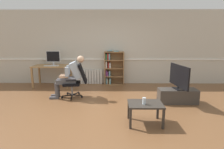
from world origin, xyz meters
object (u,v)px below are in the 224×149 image
object	(u,v)px
radiator	(90,77)
tv_screen	(179,77)
computer_mouse	(58,65)
tv_stand	(177,96)
office_chair	(77,79)
imac_monitor	(53,57)
drinking_glass	(144,101)
person_seated	(71,75)
keyboard	(50,66)
coffee_table	(145,106)
computer_desk	(52,68)
bookshelf	(113,68)

from	to	relation	value
radiator	tv_screen	size ratio (longest dim) A/B	0.96
computer_mouse	tv_stand	size ratio (longest dim) A/B	0.10
computer_mouse	office_chair	bearing A→B (deg)	-50.97
imac_monitor	drinking_glass	distance (m)	4.08
person_seated	tv_screen	xyz separation A→B (m)	(2.95, -0.42, 0.07)
radiator	tv_screen	bearing A→B (deg)	-37.72
computer_mouse	person_seated	size ratio (longest dim) A/B	0.08
keyboard	drinking_glass	size ratio (longest dim) A/B	3.11
coffee_table	imac_monitor	bearing A→B (deg)	133.65
computer_desk	office_chair	distance (m)	1.63
computer_mouse	bookshelf	bearing A→B (deg)	12.29
bookshelf	computer_mouse	bearing A→B (deg)	-167.71
bookshelf	person_seated	world-z (taller)	bookshelf
bookshelf	keyboard	bearing A→B (deg)	-168.64
radiator	office_chair	world-z (taller)	office_chair
drinking_glass	person_seated	bearing A→B (deg)	137.49
computer_desk	imac_monitor	distance (m)	0.40
imac_monitor	coffee_table	bearing A→B (deg)	-46.35
tv_stand	radiator	bearing A→B (deg)	142.26
coffee_table	drinking_glass	xyz separation A→B (m)	(-0.04, -0.06, 0.13)
tv_stand	person_seated	bearing A→B (deg)	171.82
keyboard	bookshelf	xyz separation A→B (m)	(2.16, 0.43, -0.15)
tv_stand	drinking_glass	distance (m)	1.71
computer_mouse	coffee_table	world-z (taller)	computer_mouse
bookshelf	drinking_glass	distance (m)	3.25
bookshelf	tv_stand	xyz separation A→B (m)	(1.75, -1.92, -0.43)
tv_screen	drinking_glass	distance (m)	1.70
office_chair	coffee_table	bearing A→B (deg)	39.30
computer_desk	drinking_glass	xyz separation A→B (m)	(2.79, -2.89, -0.15)
computer_mouse	bookshelf	xyz separation A→B (m)	(1.90, 0.41, -0.16)
radiator	imac_monitor	bearing A→B (deg)	-165.87
office_chair	tv_stand	bearing A→B (deg)	74.21
keyboard	drinking_glass	xyz separation A→B (m)	(2.80, -2.75, -0.27)
office_chair	tv_screen	world-z (taller)	tv_screen
computer_desk	radiator	bearing A→B (deg)	16.83
radiator	office_chair	size ratio (longest dim) A/B	0.94
radiator	office_chair	distance (m)	1.61
computer_desk	bookshelf	distance (m)	2.17
coffee_table	drinking_glass	distance (m)	0.15
radiator	tv_stand	world-z (taller)	radiator
imac_monitor	person_seated	xyz separation A→B (m)	(0.90, -1.28, -0.39)
coffee_table	computer_desk	bearing A→B (deg)	134.90
computer_mouse	radiator	distance (m)	1.26
bookshelf	person_seated	size ratio (longest dim) A/B	1.05
imac_monitor	tv_screen	size ratio (longest dim) A/B	0.52
bookshelf	coffee_table	world-z (taller)	bookshelf
computer_desk	tv_stand	xyz separation A→B (m)	(3.90, -1.63, -0.46)
computer_mouse	coffee_table	bearing A→B (deg)	-46.54
computer_mouse	tv_stand	bearing A→B (deg)	-22.50
person_seated	coffee_table	size ratio (longest dim) A/B	1.78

